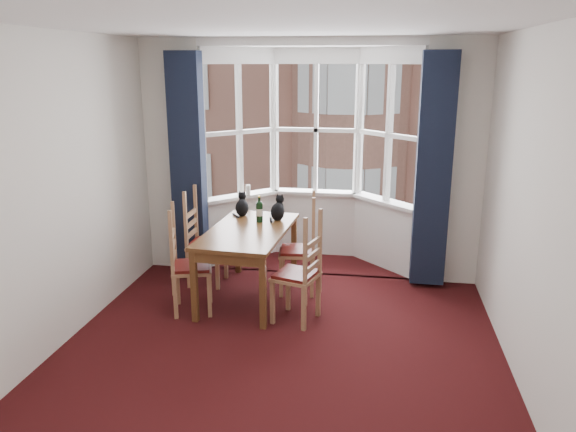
% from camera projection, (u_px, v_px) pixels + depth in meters
% --- Properties ---
extents(floor, '(4.50, 4.50, 0.00)m').
position_uv_depth(floor, '(274.00, 365.00, 4.83)').
color(floor, black).
rests_on(floor, ground).
extents(ceiling, '(4.50, 4.50, 0.00)m').
position_uv_depth(ceiling, '(272.00, 23.00, 4.09)').
color(ceiling, white).
rests_on(ceiling, floor).
extents(wall_left, '(0.00, 4.50, 4.50)m').
position_uv_depth(wall_left, '(42.00, 199.00, 4.77)').
color(wall_left, silver).
rests_on(wall_left, floor).
extents(wall_right, '(0.00, 4.50, 4.50)m').
position_uv_depth(wall_right, '(538.00, 219.00, 4.15)').
color(wall_right, silver).
rests_on(wall_right, floor).
extents(wall_near, '(4.00, 0.00, 4.00)m').
position_uv_depth(wall_near, '(172.00, 344.00, 2.32)').
color(wall_near, silver).
rests_on(wall_near, floor).
extents(wall_back_pier_left, '(0.70, 0.12, 2.80)m').
position_uv_depth(wall_back_pier_left, '(175.00, 157.00, 6.86)').
color(wall_back_pier_left, silver).
rests_on(wall_back_pier_left, floor).
extents(wall_back_pier_right, '(0.70, 0.12, 2.80)m').
position_uv_depth(wall_back_pier_right, '(453.00, 165.00, 6.35)').
color(wall_back_pier_right, silver).
rests_on(wall_back_pier_right, floor).
extents(bay_window, '(2.76, 0.94, 2.80)m').
position_uv_depth(bay_window, '(314.00, 154.00, 7.08)').
color(bay_window, white).
rests_on(bay_window, floor).
extents(curtain_left, '(0.38, 0.22, 2.60)m').
position_uv_depth(curtain_left, '(188.00, 164.00, 6.66)').
color(curtain_left, '#151C31').
rests_on(curtain_left, floor).
extents(curtain_right, '(0.38, 0.22, 2.60)m').
position_uv_depth(curtain_right, '(433.00, 172.00, 6.22)').
color(curtain_right, '#151C31').
rests_on(curtain_right, floor).
extents(dining_table, '(0.90, 1.56, 0.79)m').
position_uv_depth(dining_table, '(248.00, 237.00, 6.06)').
color(dining_table, brown).
rests_on(dining_table, floor).
extents(chair_left_near, '(0.50, 0.52, 0.92)m').
position_uv_depth(chair_left_near, '(183.00, 268.00, 5.78)').
color(chair_left_near, '#9E714D').
rests_on(chair_left_near, floor).
extents(chair_left_far, '(0.40, 0.42, 0.92)m').
position_uv_depth(chair_left_far, '(199.00, 244.00, 6.54)').
color(chair_left_far, '#9E714D').
rests_on(chair_left_far, floor).
extents(chair_right_near, '(0.50, 0.52, 0.92)m').
position_uv_depth(chair_right_near, '(304.00, 277.00, 5.53)').
color(chair_right_near, '#9E714D').
rests_on(chair_right_near, floor).
extents(chair_right_far, '(0.45, 0.46, 0.92)m').
position_uv_depth(chair_right_far, '(305.00, 252.00, 6.28)').
color(chair_right_far, '#9E714D').
rests_on(chair_right_far, floor).
extents(cat_left, '(0.18, 0.23, 0.29)m').
position_uv_depth(cat_left, '(242.00, 206.00, 6.55)').
color(cat_left, black).
rests_on(cat_left, dining_table).
extents(cat_right, '(0.19, 0.24, 0.30)m').
position_uv_depth(cat_right, '(278.00, 210.00, 6.36)').
color(cat_right, black).
rests_on(cat_right, dining_table).
extents(wine_bottle, '(0.08, 0.08, 0.30)m').
position_uv_depth(wine_bottle, '(259.00, 211.00, 6.28)').
color(wine_bottle, black).
rests_on(wine_bottle, dining_table).
extents(candle_tall, '(0.06, 0.06, 0.14)m').
position_uv_depth(candle_tall, '(248.00, 190.00, 7.18)').
color(candle_tall, white).
rests_on(candle_tall, bay_window).
extents(street, '(80.00, 80.00, 0.00)m').
position_uv_depth(street, '(364.00, 195.00, 37.11)').
color(street, '#333335').
rests_on(street, ground).
extents(tenement_building, '(18.40, 7.80, 15.20)m').
position_uv_depth(tenement_building, '(355.00, 92.00, 17.74)').
color(tenement_building, '#AB6D58').
rests_on(tenement_building, street).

